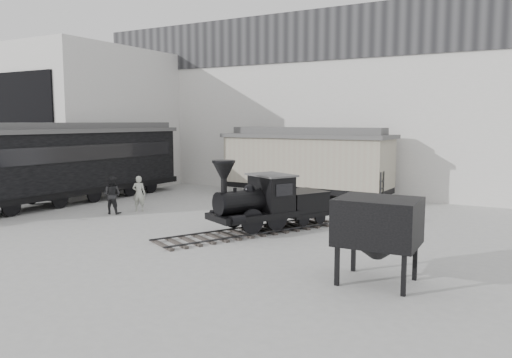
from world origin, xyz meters
The scene contains 9 objects.
ground centered at (0.00, 0.00, 0.00)m, with size 90.00×90.00×0.00m, color #9E9E9B.
north_wall centered at (0.00, 14.98, 5.55)m, with size 34.00×2.51×11.00m.
west_pavilion centered at (-14.50, 9.96, 4.49)m, with size 7.00×12.11×9.00m.
locomotive centered at (1.64, 3.12, 1.06)m, with size 5.27×8.06×2.88m.
boxcar centered at (-0.53, 12.02, 2.14)m, with size 10.09×3.57×4.08m.
passenger_coach centered at (-11.12, 4.30, 2.22)m, with size 3.95×15.19×4.03m.
visitor_a centered at (-5.93, 3.99, 0.88)m, with size 0.64×0.42×1.76m, color #B5BAAB.
visitor_b centered at (-6.58, 2.85, 0.91)m, with size 0.89×0.69×1.82m, color #242425.
coal_hopper centered at (7.39, -1.12, 1.54)m, with size 2.19×1.81×2.36m.
Camera 1 is at (11.04, -14.36, 4.43)m, focal length 35.00 mm.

